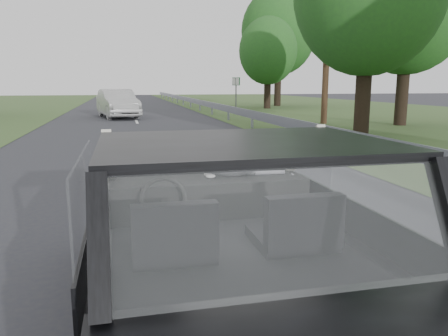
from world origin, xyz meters
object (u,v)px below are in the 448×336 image
subject_car (226,236)px  utility_pole (328,25)px  other_car (118,103)px  cat (234,167)px  highway_sign (236,94)px

subject_car → utility_pole: (8.13, 15.22, 3.53)m
other_car → cat: bearing=-97.9°
utility_pole → subject_car: bearing=-118.1°
subject_car → cat: (0.22, 0.67, 0.35)m
subject_car → cat: size_ratio=7.41×
subject_car → other_car: 21.05m
cat → highway_sign: highway_sign is taller
highway_sign → cat: bearing=-124.1°
subject_car → utility_pole: utility_pole is taller
subject_car → highway_sign: highway_sign is taller
cat → utility_pole: utility_pole is taller
highway_sign → utility_pole: size_ratio=0.26×
highway_sign → utility_pole: 11.16m
other_car → utility_pole: 11.25m
cat → other_car: bearing=90.7°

